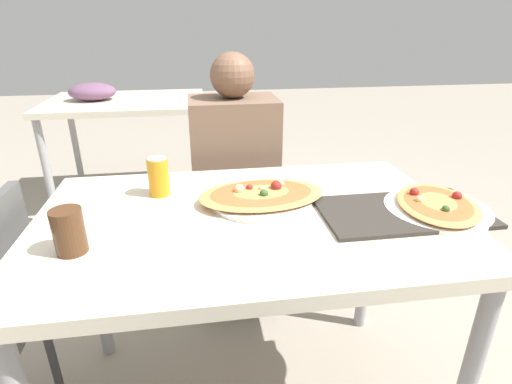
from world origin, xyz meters
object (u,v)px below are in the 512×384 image
(chair_far_seated, at_px, (233,201))
(drink_glass, at_px, (69,231))
(pizza_second, at_px, (437,206))
(soda_can, at_px, (158,177))
(person_seated, at_px, (235,169))
(dining_table, at_px, (249,239))
(pizza_main, at_px, (261,196))

(chair_far_seated, height_order, drink_glass, drink_glass)
(drink_glass, xyz_separation_m, pizza_second, (1.01, 0.07, -0.04))
(soda_can, bearing_deg, person_seated, 55.53)
(chair_far_seated, xyz_separation_m, soda_can, (-0.29, -0.53, 0.35))
(dining_table, relative_size, pizza_second, 3.43)
(pizza_main, bearing_deg, chair_far_seated, 92.86)
(dining_table, bearing_deg, person_seated, 88.00)
(chair_far_seated, distance_m, pizza_main, 0.70)
(person_seated, bearing_deg, soda_can, 55.53)
(person_seated, relative_size, pizza_main, 2.90)
(dining_table, xyz_separation_m, soda_can, (-0.26, 0.19, 0.14))
(person_seated, relative_size, drink_glass, 10.43)
(dining_table, relative_size, soda_can, 9.82)
(soda_can, bearing_deg, dining_table, -35.68)
(pizza_main, bearing_deg, drink_glass, -156.51)
(soda_can, relative_size, drink_glass, 1.10)
(dining_table, xyz_separation_m, person_seated, (0.02, 0.61, 0.00))
(drink_glass, relative_size, pizza_second, 0.32)
(person_seated, height_order, drink_glass, person_seated)
(dining_table, distance_m, soda_can, 0.36)
(pizza_main, bearing_deg, pizza_second, -16.40)
(soda_can, bearing_deg, chair_far_seated, 61.57)
(chair_far_seated, bearing_deg, soda_can, 61.57)
(dining_table, bearing_deg, chair_far_seated, 88.31)
(dining_table, bearing_deg, pizza_second, -6.23)
(soda_can, distance_m, pizza_second, 0.86)
(pizza_second, bearing_deg, soda_can, 163.01)
(chair_far_seated, height_order, pizza_main, chair_far_seated)
(dining_table, distance_m, chair_far_seated, 0.75)
(pizza_main, height_order, pizza_second, pizza_main)
(dining_table, height_order, drink_glass, drink_glass)
(pizza_second, bearing_deg, chair_far_seated, 124.47)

